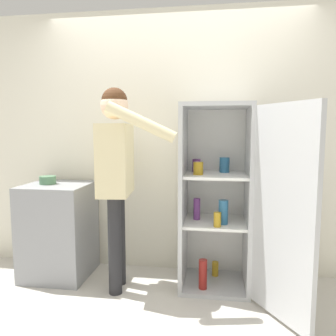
{
  "coord_description": "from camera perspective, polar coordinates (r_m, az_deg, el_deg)",
  "views": [
    {
      "loc": [
        0.4,
        -2.23,
        1.4
      ],
      "look_at": [
        -0.03,
        0.65,
        1.06
      ],
      "focal_mm": 35.0,
      "sensor_mm": 36.0,
      "label": 1
    }
  ],
  "objects": [
    {
      "name": "bowl",
      "position": [
        3.31,
        -20.21,
        -1.98
      ],
      "size": [
        0.15,
        0.15,
        0.08
      ],
      "color": "#517F5B",
      "rests_on": "counter"
    },
    {
      "name": "person",
      "position": [
        2.83,
        -8.93,
        0.82
      ],
      "size": [
        0.7,
        0.59,
        1.76
      ],
      "color": "#262628",
      "rests_on": "ground_plane"
    },
    {
      "name": "counter",
      "position": [
        3.37,
        -18.48,
        -10.19
      ],
      "size": [
        0.59,
        0.58,
        0.89
      ],
      "color": "gray",
      "rests_on": "ground_plane"
    },
    {
      "name": "ground_plane",
      "position": [
        2.66,
        -1.58,
        -25.13
      ],
      "size": [
        12.0,
        12.0,
        0.0
      ],
      "primitive_type": "plane",
      "color": "beige"
    },
    {
      "name": "wall_back",
      "position": [
        3.24,
        1.39,
        4.36
      ],
      "size": [
        7.0,
        0.06,
        2.55
      ],
      "color": "silver",
      "rests_on": "ground_plane"
    },
    {
      "name": "refrigerator",
      "position": [
        2.87,
        10.47,
        -5.46
      ],
      "size": [
        0.96,
        1.07,
        1.63
      ],
      "color": "#B7BABC",
      "rests_on": "ground_plane"
    }
  ]
}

